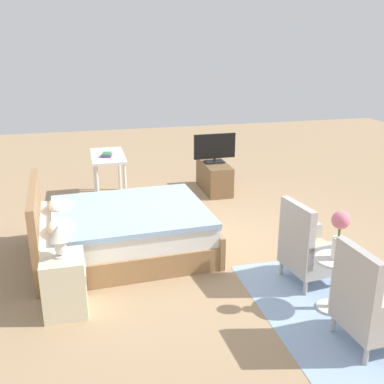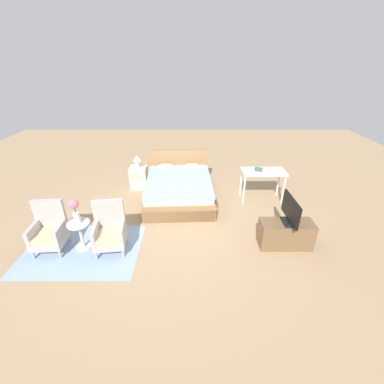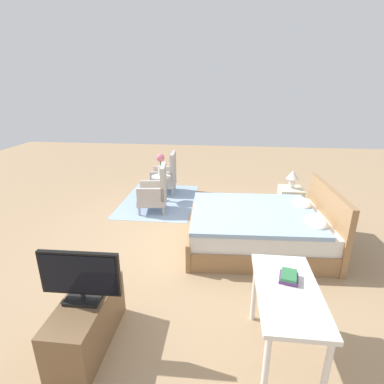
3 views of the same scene
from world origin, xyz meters
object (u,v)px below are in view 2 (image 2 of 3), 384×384
object	(u,v)px
book_stack	(257,169)
table_lamp	(136,160)
flower_vase	(73,209)
tv_stand	(285,234)
armchair_by_window_left	(48,231)
nightstand	(138,177)
vanity_desk	(262,175)
armchair_by_window_right	(109,231)
bed	(178,188)
side_table	(79,233)
tv_flatscreen	(290,210)

from	to	relation	value
book_stack	table_lamp	bearing A→B (deg)	168.21
flower_vase	tv_stand	size ratio (longest dim) A/B	0.50
table_lamp	armchair_by_window_left	bearing A→B (deg)	-114.25
nightstand	vanity_desk	size ratio (longest dim) A/B	0.56
armchair_by_window_right	flower_vase	bearing A→B (deg)	178.98
table_lamp	tv_stand	bearing A→B (deg)	-37.70
armchair_by_window_right	nightstand	size ratio (longest dim) A/B	1.57
armchair_by_window_left	flower_vase	world-z (taller)	flower_vase
bed	vanity_desk	xyz separation A→B (m)	(2.03, -0.02, 0.35)
armchair_by_window_right	flower_vase	world-z (taller)	flower_vase
book_stack	armchair_by_window_left	bearing A→B (deg)	-155.41
side_table	flower_vase	world-z (taller)	flower_vase
bed	nightstand	world-z (taller)	bed
armchair_by_window_right	table_lamp	world-z (taller)	armchair_by_window_right
tv_stand	bed	bearing A→B (deg)	138.56
nightstand	flower_vase	bearing A→B (deg)	-103.18
book_stack	tv_stand	bearing A→B (deg)	-85.26
side_table	tv_stand	world-z (taller)	side_table
nightstand	book_stack	distance (m)	3.12
table_lamp	tv_flatscreen	xyz separation A→B (m)	(3.17, -2.45, -0.04)
side_table	vanity_desk	bearing A→B (deg)	26.61
tv_flatscreen	vanity_desk	world-z (taller)	tv_flatscreen
side_table	vanity_desk	xyz separation A→B (m)	(3.73, 1.87, 0.30)
side_table	tv_flatscreen	xyz separation A→B (m)	(3.76, 0.08, 0.41)
vanity_desk	armchair_by_window_left	bearing A→B (deg)	-156.31
flower_vase	tv_flatscreen	world-z (taller)	flower_vase
armchair_by_window_right	tv_flatscreen	bearing A→B (deg)	1.51
side_table	tv_flatscreen	size ratio (longest dim) A/B	0.76
bed	tv_flatscreen	xyz separation A→B (m)	(2.06, -1.81, 0.46)
armchair_by_window_right	tv_stand	world-z (taller)	armchair_by_window_right
armchair_by_window_left	flower_vase	distance (m)	0.72
flower_vase	tv_flatscreen	xyz separation A→B (m)	(3.76, 0.08, -0.08)
vanity_desk	book_stack	size ratio (longest dim) A/B	4.93
armchair_by_window_left	table_lamp	world-z (taller)	armchair_by_window_left
nightstand	bed	bearing A→B (deg)	-29.62
tv_flatscreen	side_table	bearing A→B (deg)	-178.85
flower_vase	vanity_desk	bearing A→B (deg)	26.61
armchair_by_window_left	book_stack	bearing A→B (deg)	24.59
nightstand	book_stack	bearing A→B (deg)	-11.78
table_lamp	side_table	bearing A→B (deg)	-103.18
bed	nightstand	distance (m)	1.28
side_table	nightstand	bearing A→B (deg)	76.82
armchair_by_window_left	side_table	distance (m)	0.55
armchair_by_window_right	table_lamp	size ratio (longest dim) A/B	2.79
armchair_by_window_left	table_lamp	bearing A→B (deg)	65.75
side_table	book_stack	bearing A→B (deg)	27.69
armchair_by_window_right	table_lamp	distance (m)	2.57
side_table	flower_vase	xyz separation A→B (m)	(0.00, -0.00, 0.50)
armchair_by_window_left	armchair_by_window_right	world-z (taller)	same
side_table	vanity_desk	world-z (taller)	vanity_desk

